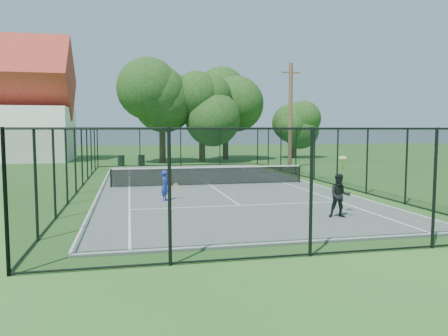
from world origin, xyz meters
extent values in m
plane|color=#25591E|center=(0.00, 0.00, 0.00)|extent=(120.00, 120.00, 0.00)
cube|color=#4E5C57|center=(0.00, 0.00, 0.03)|extent=(11.00, 24.00, 0.06)
cylinder|color=black|center=(-5.00, 0.00, 0.53)|extent=(0.08, 0.08, 0.95)
cylinder|color=black|center=(5.00, 0.00, 0.53)|extent=(0.08, 0.08, 0.95)
cube|color=black|center=(0.00, 0.00, 0.53)|extent=(10.00, 0.03, 0.88)
cube|color=white|center=(0.00, 0.00, 0.98)|extent=(10.00, 0.05, 0.06)
cylinder|color=#332114|center=(-1.17, 17.00, 1.76)|extent=(0.56, 0.56, 3.52)
sphere|color=#113311|center=(-1.17, 17.00, 5.11)|extent=(6.35, 6.35, 6.35)
cylinder|color=#332114|center=(2.39, 16.83, 1.55)|extent=(0.56, 0.56, 3.10)
sphere|color=#113311|center=(2.39, 16.83, 4.50)|extent=(5.57, 5.57, 5.57)
cylinder|color=#332114|center=(5.13, 19.33, 2.02)|extent=(0.56, 0.56, 4.03)
sphere|color=#113311|center=(5.13, 19.33, 5.63)|extent=(6.40, 6.40, 6.40)
cylinder|color=#332114|center=(12.69, 20.56, 1.15)|extent=(0.56, 0.56, 2.29)
sphere|color=#113311|center=(12.69, 20.56, 3.29)|extent=(4.00, 4.00, 4.00)
cylinder|color=black|center=(-4.74, 13.85, 0.41)|extent=(0.54, 0.54, 0.81)
cylinder|color=black|center=(-4.74, 13.85, 0.83)|extent=(0.58, 0.58, 0.05)
cylinder|color=black|center=(-3.12, 14.02, 0.41)|extent=(0.54, 0.54, 0.82)
cylinder|color=black|center=(-3.12, 14.02, 0.84)|extent=(0.58, 0.58, 0.05)
cylinder|color=#4C3823|center=(7.86, 9.00, 3.95)|extent=(0.30, 0.30, 7.90)
cube|color=#4C3823|center=(7.86, 9.00, 7.19)|extent=(1.40, 0.10, 0.10)
imported|color=#172CC4|center=(-2.68, -4.63, 0.67)|extent=(0.42, 0.52, 1.22)
torus|color=gold|center=(-2.23, -4.48, 0.61)|extent=(0.27, 0.18, 0.29)
cylinder|color=silver|center=(-2.23, -4.48, 0.61)|extent=(0.23, 0.15, 0.25)
imported|color=black|center=(2.65, -9.26, 0.78)|extent=(0.83, 0.73, 1.44)
torus|color=gold|center=(2.90, -8.91, 2.01)|extent=(0.30, 0.28, 0.14)
cylinder|color=silver|center=(2.90, -8.91, 2.01)|extent=(0.26, 0.24, 0.11)
sphere|color=#CCE526|center=(2.98, -8.75, 2.02)|extent=(0.07, 0.07, 0.07)
camera|label=1|loc=(-4.08, -22.30, 2.95)|focal=35.00mm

